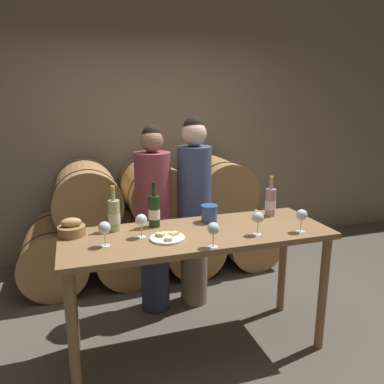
{
  "coord_description": "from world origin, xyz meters",
  "views": [
    {
      "loc": [
        -0.78,
        -2.29,
        1.78
      ],
      "look_at": [
        0.0,
        0.13,
        1.16
      ],
      "focal_mm": 35.0,
      "sensor_mm": 36.0,
      "label": 1
    }
  ],
  "objects_px": {
    "wine_bottle_rose": "(270,202)",
    "cheese_plate": "(167,238)",
    "wine_glass_far_left": "(104,228)",
    "person_right": "(194,210)",
    "blue_crock": "(209,213)",
    "person_left": "(154,219)",
    "wine_bottle_red": "(154,211)",
    "bread_basket": "(71,229)",
    "wine_glass_center": "(213,229)",
    "wine_glass_right": "(258,218)",
    "wine_bottle_white": "(114,215)",
    "wine_glass_left": "(141,220)",
    "tasting_table": "(198,249)",
    "wine_glass_far_right": "(302,215)"
  },
  "relations": [
    {
      "from": "bread_basket",
      "to": "wine_glass_left",
      "type": "xyz_separation_m",
      "value": [
        0.44,
        -0.18,
        0.07
      ]
    },
    {
      "from": "tasting_table",
      "to": "wine_glass_right",
      "type": "relative_size",
      "value": 11.49
    },
    {
      "from": "cheese_plate",
      "to": "wine_glass_right",
      "type": "distance_m",
      "value": 0.61
    },
    {
      "from": "person_right",
      "to": "blue_crock",
      "type": "relative_size",
      "value": 13.1
    },
    {
      "from": "person_right",
      "to": "wine_bottle_white",
      "type": "xyz_separation_m",
      "value": [
        -0.72,
        -0.44,
        0.15
      ]
    },
    {
      "from": "person_left",
      "to": "cheese_plate",
      "type": "distance_m",
      "value": 0.72
    },
    {
      "from": "wine_glass_right",
      "to": "wine_glass_far_right",
      "type": "distance_m",
      "value": 0.31
    },
    {
      "from": "person_left",
      "to": "person_right",
      "type": "distance_m",
      "value": 0.36
    },
    {
      "from": "person_left",
      "to": "wine_glass_right",
      "type": "xyz_separation_m",
      "value": [
        0.53,
        -0.81,
        0.2
      ]
    },
    {
      "from": "person_left",
      "to": "wine_glass_far_right",
      "type": "bearing_deg",
      "value": -45.35
    },
    {
      "from": "person_left",
      "to": "wine_glass_right",
      "type": "height_order",
      "value": "person_left"
    },
    {
      "from": "person_left",
      "to": "wine_glass_left",
      "type": "relative_size",
      "value": 10.01
    },
    {
      "from": "wine_glass_far_right",
      "to": "person_left",
      "type": "bearing_deg",
      "value": 134.65
    },
    {
      "from": "person_left",
      "to": "wine_bottle_red",
      "type": "relative_size",
      "value": 4.91
    },
    {
      "from": "wine_bottle_red",
      "to": "wine_glass_left",
      "type": "distance_m",
      "value": 0.23
    },
    {
      "from": "wine_bottle_red",
      "to": "wine_bottle_white",
      "type": "xyz_separation_m",
      "value": [
        -0.28,
        -0.0,
        -0.0
      ]
    },
    {
      "from": "wine_glass_left",
      "to": "wine_glass_far_left",
      "type": "bearing_deg",
      "value": -161.18
    },
    {
      "from": "wine_bottle_rose",
      "to": "cheese_plate",
      "type": "bearing_deg",
      "value": -164.52
    },
    {
      "from": "person_left",
      "to": "wine_glass_far_left",
      "type": "relative_size",
      "value": 10.01
    },
    {
      "from": "person_left",
      "to": "wine_glass_far_left",
      "type": "bearing_deg",
      "value": -122.78
    },
    {
      "from": "wine_bottle_rose",
      "to": "wine_glass_far_left",
      "type": "distance_m",
      "value": 1.3
    },
    {
      "from": "wine_bottle_white",
      "to": "tasting_table",
      "type": "bearing_deg",
      "value": -20.62
    },
    {
      "from": "wine_bottle_red",
      "to": "wine_bottle_rose",
      "type": "bearing_deg",
      "value": -1.73
    },
    {
      "from": "wine_glass_center",
      "to": "wine_glass_right",
      "type": "distance_m",
      "value": 0.38
    },
    {
      "from": "person_right",
      "to": "wine_glass_right",
      "type": "height_order",
      "value": "person_right"
    },
    {
      "from": "wine_bottle_rose",
      "to": "wine_glass_left",
      "type": "height_order",
      "value": "wine_bottle_rose"
    },
    {
      "from": "person_left",
      "to": "person_right",
      "type": "height_order",
      "value": "person_right"
    },
    {
      "from": "wine_bottle_white",
      "to": "wine_glass_center",
      "type": "distance_m",
      "value": 0.73
    },
    {
      "from": "wine_glass_right",
      "to": "bread_basket",
      "type": "bearing_deg",
      "value": 162.77
    },
    {
      "from": "wine_bottle_red",
      "to": "wine_bottle_white",
      "type": "distance_m",
      "value": 0.28
    },
    {
      "from": "bread_basket",
      "to": "wine_glass_center",
      "type": "bearing_deg",
      "value": -30.27
    },
    {
      "from": "person_left",
      "to": "wine_bottle_white",
      "type": "relative_size",
      "value": 5.04
    },
    {
      "from": "person_right",
      "to": "wine_glass_far_right",
      "type": "distance_m",
      "value": 0.99
    },
    {
      "from": "wine_bottle_rose",
      "to": "person_left",
      "type": "bearing_deg",
      "value": 150.7
    },
    {
      "from": "wine_bottle_red",
      "to": "wine_glass_center",
      "type": "distance_m",
      "value": 0.55
    },
    {
      "from": "blue_crock",
      "to": "wine_glass_left",
      "type": "xyz_separation_m",
      "value": [
        -0.54,
        -0.17,
        0.05
      ]
    },
    {
      "from": "cheese_plate",
      "to": "wine_glass_far_right",
      "type": "distance_m",
      "value": 0.92
    },
    {
      "from": "person_right",
      "to": "wine_bottle_white",
      "type": "distance_m",
      "value": 0.85
    },
    {
      "from": "blue_crock",
      "to": "wine_glass_left",
      "type": "height_order",
      "value": "wine_glass_left"
    },
    {
      "from": "bread_basket",
      "to": "cheese_plate",
      "type": "distance_m",
      "value": 0.64
    },
    {
      "from": "wine_bottle_white",
      "to": "wine_glass_left",
      "type": "bearing_deg",
      "value": -51.16
    },
    {
      "from": "wine_glass_left",
      "to": "wine_bottle_red",
      "type": "bearing_deg",
      "value": 56.04
    },
    {
      "from": "wine_glass_right",
      "to": "person_left",
      "type": "bearing_deg",
      "value": 123.17
    },
    {
      "from": "tasting_table",
      "to": "wine_glass_left",
      "type": "xyz_separation_m",
      "value": [
        -0.39,
        0.01,
        0.24
      ]
    },
    {
      "from": "wine_glass_far_right",
      "to": "wine_glass_center",
      "type": "bearing_deg",
      "value": -173.68
    },
    {
      "from": "wine_glass_far_left",
      "to": "wine_glass_right",
      "type": "xyz_separation_m",
      "value": [
        0.99,
        -0.11,
        0.0
      ]
    },
    {
      "from": "blue_crock",
      "to": "wine_glass_right",
      "type": "relative_size",
      "value": 0.79
    },
    {
      "from": "wine_glass_center",
      "to": "wine_bottle_red",
      "type": "bearing_deg",
      "value": 117.65
    },
    {
      "from": "wine_bottle_white",
      "to": "wine_glass_right",
      "type": "height_order",
      "value": "wine_bottle_white"
    },
    {
      "from": "wine_bottle_white",
      "to": "wine_glass_far_right",
      "type": "relative_size",
      "value": 1.99
    }
  ]
}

